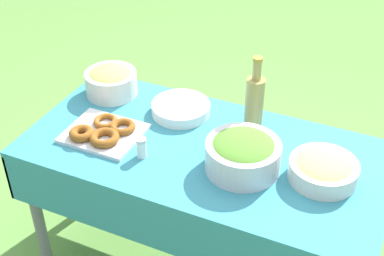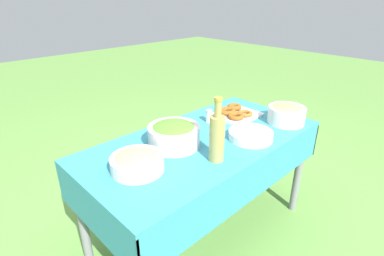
{
  "view_description": "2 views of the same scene",
  "coord_description": "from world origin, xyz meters",
  "px_view_note": "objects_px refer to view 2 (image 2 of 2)",
  "views": [
    {
      "loc": [
        -0.65,
        1.56,
        2.01
      ],
      "look_at": [
        0.04,
        0.02,
        0.81
      ],
      "focal_mm": 50.0,
      "sensor_mm": 36.0,
      "label": 1
    },
    {
      "loc": [
        -1.14,
        -1.07,
        1.49
      ],
      "look_at": [
        -0.05,
        0.05,
        0.78
      ],
      "focal_mm": 28.0,
      "sensor_mm": 36.0,
      "label": 2
    }
  ],
  "objects_px": {
    "donut_platter": "(235,113)",
    "fruit_bowl": "(287,113)",
    "pasta_bowl": "(137,162)",
    "salad_bowl": "(174,134)",
    "plate_stack": "(251,135)",
    "olive_oil_bottle": "(217,137)"
  },
  "relations": [
    {
      "from": "donut_platter",
      "to": "plate_stack",
      "type": "xyz_separation_m",
      "value": [
        -0.22,
        -0.28,
        0.0
      ]
    },
    {
      "from": "plate_stack",
      "to": "donut_platter",
      "type": "bearing_deg",
      "value": 52.75
    },
    {
      "from": "salad_bowl",
      "to": "plate_stack",
      "type": "bearing_deg",
      "value": -33.38
    },
    {
      "from": "salad_bowl",
      "to": "plate_stack",
      "type": "height_order",
      "value": "salad_bowl"
    },
    {
      "from": "donut_platter",
      "to": "fruit_bowl",
      "type": "height_order",
      "value": "fruit_bowl"
    },
    {
      "from": "donut_platter",
      "to": "fruit_bowl",
      "type": "bearing_deg",
      "value": -64.63
    },
    {
      "from": "pasta_bowl",
      "to": "donut_platter",
      "type": "relative_size",
      "value": 0.84
    },
    {
      "from": "olive_oil_bottle",
      "to": "plate_stack",
      "type": "bearing_deg",
      "value": 3.66
    },
    {
      "from": "pasta_bowl",
      "to": "fruit_bowl",
      "type": "distance_m",
      "value": 1.04
    },
    {
      "from": "pasta_bowl",
      "to": "fruit_bowl",
      "type": "xyz_separation_m",
      "value": [
        1.02,
        -0.2,
        0.02
      ]
    },
    {
      "from": "salad_bowl",
      "to": "olive_oil_bottle",
      "type": "height_order",
      "value": "olive_oil_bottle"
    },
    {
      "from": "salad_bowl",
      "to": "donut_platter",
      "type": "height_order",
      "value": "salad_bowl"
    },
    {
      "from": "plate_stack",
      "to": "fruit_bowl",
      "type": "xyz_separation_m",
      "value": [
        0.36,
        -0.02,
        0.04
      ]
    },
    {
      "from": "olive_oil_bottle",
      "to": "fruit_bowl",
      "type": "distance_m",
      "value": 0.69
    },
    {
      "from": "pasta_bowl",
      "to": "donut_platter",
      "type": "distance_m",
      "value": 0.89
    },
    {
      "from": "plate_stack",
      "to": "olive_oil_bottle",
      "type": "bearing_deg",
      "value": -176.34
    },
    {
      "from": "pasta_bowl",
      "to": "plate_stack",
      "type": "relative_size",
      "value": 1.0
    },
    {
      "from": "salad_bowl",
      "to": "pasta_bowl",
      "type": "bearing_deg",
      "value": -166.78
    },
    {
      "from": "plate_stack",
      "to": "fruit_bowl",
      "type": "bearing_deg",
      "value": -2.95
    },
    {
      "from": "donut_platter",
      "to": "salad_bowl",
      "type": "bearing_deg",
      "value": -176.23
    },
    {
      "from": "fruit_bowl",
      "to": "pasta_bowl",
      "type": "bearing_deg",
      "value": 169.14
    },
    {
      "from": "salad_bowl",
      "to": "olive_oil_bottle",
      "type": "bearing_deg",
      "value": -79.33
    }
  ]
}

